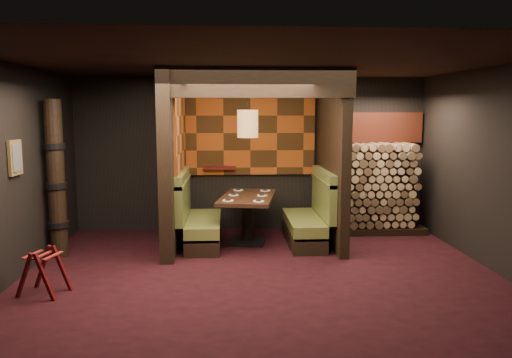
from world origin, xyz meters
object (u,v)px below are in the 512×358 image
Objects in this scene: booth_bench_right at (310,220)px; totem_column at (56,180)px; luggage_rack at (43,270)px; firewood_stack at (377,188)px; dining_table at (248,209)px; booth_bench_left at (197,221)px; pendant_lamp at (248,124)px.

totem_column reaches higher than booth_bench_right.
luggage_rack is 5.79m from firewood_stack.
dining_table is 3.42m from luggage_rack.
pendant_lamp reaches higher than booth_bench_left.
totem_column is (-2.09, -0.55, 0.79)m from booth_bench_left.
booth_bench_right is 4.24m from luggage_rack.
firewood_stack is (3.25, 0.70, 0.42)m from booth_bench_left.
booth_bench_left is at bearing 180.00° from booth_bench_right.
booth_bench_right is 1.06m from dining_table.
totem_column reaches higher than luggage_rack.
booth_bench_left is 1.89m from booth_bench_right.
booth_bench_left is 0.92× the size of firewood_stack.
totem_column reaches higher than firewood_stack.
booth_bench_left is 3.35m from firewood_stack.
booth_bench_left and booth_bench_right have the same top height.
luggage_rack is at bearing -140.00° from pendant_lamp.
firewood_stack is at bearing 15.45° from dining_table.
firewood_stack reaches higher than luggage_rack.
pendant_lamp is 0.44× the size of totem_column.
booth_bench_left is 2.49× the size of luggage_rack.
totem_column is (-2.93, -0.54, -0.83)m from pendant_lamp.
booth_bench_left reaches higher than dining_table.
booth_bench_left is 1.83m from pendant_lamp.
booth_bench_left is 1.51× the size of pendant_lamp.
booth_bench_left reaches higher than luggage_rack.
booth_bench_left is at bearing -177.54° from dining_table.
booth_bench_right is 4.10m from totem_column.
totem_column is (-2.93, -0.59, 0.61)m from dining_table.
dining_table is (0.84, 0.04, 0.18)m from booth_bench_left.
pendant_lamp is 1.65× the size of luggage_rack.
luggage_rack is at bearing -139.36° from dining_table.
booth_bench_right is 0.92× the size of firewood_stack.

